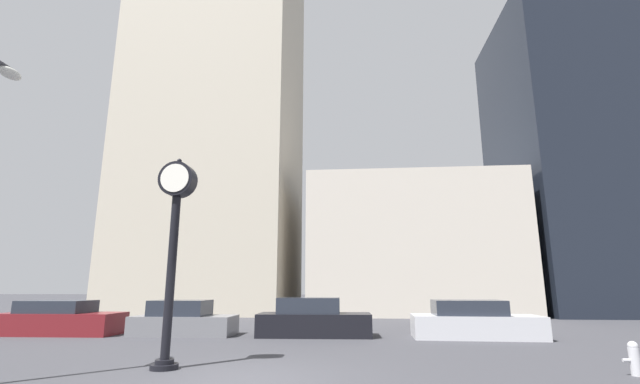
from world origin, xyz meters
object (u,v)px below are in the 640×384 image
object	(u,v)px
street_clock	(174,228)
car_silver	(474,322)
fire_hydrant_near	(635,358)
car_grey	(183,320)
car_black	(313,320)
car_maroon	(60,320)

from	to	relation	value
street_clock	car_silver	xyz separation A→B (m)	(8.90, 7.00, -2.74)
street_clock	car_silver	world-z (taller)	street_clock
fire_hydrant_near	street_clock	bearing A→B (deg)	-179.10
car_grey	car_black	world-z (taller)	car_black
car_maroon	street_clock	bearing A→B (deg)	-43.43
street_clock	car_silver	distance (m)	11.65
car_black	fire_hydrant_near	xyz separation A→B (m)	(7.79, -6.91, -0.25)
car_maroon	fire_hydrant_near	world-z (taller)	car_maroon
car_grey	car_silver	distance (m)	11.37
fire_hydrant_near	car_black	bearing A→B (deg)	138.44
car_grey	fire_hydrant_near	bearing A→B (deg)	-28.47
car_maroon	car_silver	world-z (taller)	car_silver
street_clock	fire_hydrant_near	world-z (taller)	street_clock
fire_hydrant_near	car_maroon	bearing A→B (deg)	159.96
car_grey	fire_hydrant_near	size ratio (longest dim) A/B	5.57
car_grey	car_black	size ratio (longest dim) A/B	0.90
street_clock	car_grey	bearing A→B (deg)	109.40
street_clock	car_silver	bearing A→B (deg)	38.17
car_black	fire_hydrant_near	size ratio (longest dim) A/B	6.18
street_clock	car_grey	size ratio (longest dim) A/B	1.28
car_black	car_silver	bearing A→B (deg)	-2.87
street_clock	car_black	size ratio (longest dim) A/B	1.15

